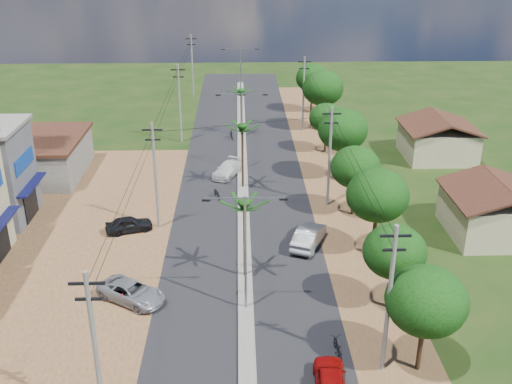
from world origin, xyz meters
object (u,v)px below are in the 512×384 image
moto_rider_east (337,347)px  roadside_sign (125,297)px  car_white_far (227,170)px  car_parked_dark (129,225)px  car_red_near (330,382)px  car_parked_silver (131,293)px  car_silver_mid (309,237)px

moto_rider_east → roadside_sign: roadside_sign is taller
car_white_far → car_parked_dark: (-7.82, -11.99, -0.01)m
car_red_near → car_parked_dark: (-13.66, 18.96, -0.08)m
car_white_far → moto_rider_east: car_white_far is taller
car_red_near → car_white_far: 31.50m
car_parked_silver → moto_rider_east: 13.96m
car_red_near → roadside_sign: size_ratio=3.82×
car_parked_dark → moto_rider_east: size_ratio=2.12×
moto_rider_east → roadside_sign: bearing=-26.8°
car_white_far → car_parked_silver: car_parked_silver is taller
moto_rider_east → roadside_sign: 14.20m
roadside_sign → car_parked_silver: bearing=50.7°
car_white_far → moto_rider_east: 28.63m
car_silver_mid → car_white_far: (-6.50, 14.78, -0.13)m
car_white_far → moto_rider_east: size_ratio=2.53×
car_red_near → car_parked_silver: 14.82m
car_red_near → car_silver_mid: 16.18m
car_red_near → roadside_sign: (-12.21, 8.66, -0.25)m
car_parked_dark → roadside_sign: size_ratio=3.38×
car_red_near → car_white_far: car_red_near is taller
car_parked_silver → car_red_near: bearing=-94.4°
car_parked_dark → car_parked_silver: bearing=171.9°
car_silver_mid → car_parked_silver: (-12.50, -7.25, -0.12)m
car_red_near → car_white_far: (-5.83, 30.95, -0.07)m
moto_rider_east → car_red_near: bearing=70.7°
car_silver_mid → car_parked_dark: bearing=11.9°
roadside_sign → car_silver_mid: bearing=46.2°
car_white_far → car_parked_silver: size_ratio=0.95×
car_red_near → car_silver_mid: car_silver_mid is taller
moto_rider_east → roadside_sign: size_ratio=1.59×
car_red_near → car_parked_dark: 23.37m
car_red_near → moto_rider_east: size_ratio=2.40×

